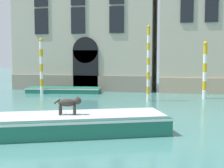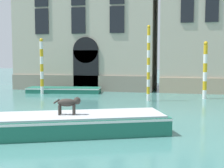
% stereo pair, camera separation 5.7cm
% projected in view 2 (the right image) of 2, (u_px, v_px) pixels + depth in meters
% --- Properties ---
extents(palazzo_left, '(11.33, 6.13, 14.69)m').
position_uv_depth(palazzo_left, '(89.00, 2.00, 26.69)').
color(palazzo_left, '#B2A893').
rests_on(palazzo_left, ground_plane).
extents(boat_foreground, '(8.78, 5.04, 0.69)m').
position_uv_depth(boat_foreground, '(43.00, 124.00, 10.78)').
color(boat_foreground, '#1E6651').
rests_on(boat_foreground, ground_plane).
extents(dog_on_deck, '(0.94, 0.41, 0.63)m').
position_uv_depth(dog_on_deck, '(69.00, 103.00, 10.79)').
color(dog_on_deck, '#332D28').
rests_on(dog_on_deck, boat_foreground).
extents(boat_moored_near_palazzo, '(5.54, 2.24, 0.40)m').
position_uv_depth(boat_moored_near_palazzo, '(64.00, 90.00, 23.18)').
color(boat_moored_near_palazzo, '#1E6651').
rests_on(boat_moored_near_palazzo, ground_plane).
extents(mooring_pole_0, '(0.19, 0.19, 4.56)m').
position_uv_depth(mooring_pole_0, '(148.00, 63.00, 18.68)').
color(mooring_pole_0, white).
rests_on(mooring_pole_0, ground_plane).
extents(mooring_pole_4, '(0.26, 0.26, 3.65)m').
position_uv_depth(mooring_pole_4, '(205.00, 70.00, 19.70)').
color(mooring_pole_4, white).
rests_on(mooring_pole_4, ground_plane).
extents(mooring_pole_5, '(0.25, 0.25, 3.99)m').
position_uv_depth(mooring_pole_5, '(42.00, 66.00, 22.40)').
color(mooring_pole_5, white).
rests_on(mooring_pole_5, ground_plane).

